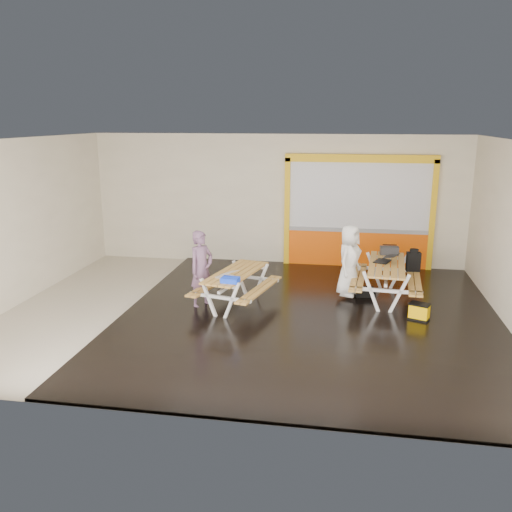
% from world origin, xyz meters
% --- Properties ---
extents(room, '(10.02, 8.02, 3.52)m').
position_xyz_m(room, '(0.00, 0.00, 1.75)').
color(room, '#B9B09D').
rests_on(room, ground).
extents(deck, '(7.50, 7.98, 0.05)m').
position_xyz_m(deck, '(1.25, 0.00, 0.03)').
color(deck, black).
rests_on(deck, room).
extents(kiosk, '(3.88, 0.16, 3.00)m').
position_xyz_m(kiosk, '(2.20, 3.93, 1.44)').
color(kiosk, '#F65907').
rests_on(kiosk, room).
extents(picnic_table_left, '(1.75, 2.22, 0.79)m').
position_xyz_m(picnic_table_left, '(-0.33, 0.33, 0.60)').
color(picnic_table_left, '#BD8A3D').
rests_on(picnic_table_left, deck).
extents(picnic_table_right, '(1.61, 2.25, 0.86)m').
position_xyz_m(picnic_table_right, '(2.81, 1.29, 0.66)').
color(picnic_table_right, '#BD8A3D').
rests_on(picnic_table_right, deck).
extents(person_left, '(0.65, 0.72, 1.66)m').
position_xyz_m(person_left, '(-1.05, 0.24, 0.83)').
color(person_left, '#684965').
rests_on(person_left, deck).
extents(person_right, '(0.76, 0.90, 1.56)m').
position_xyz_m(person_right, '(2.00, 1.28, 0.89)').
color(person_right, white).
rests_on(person_right, deck).
extents(laptop_left, '(0.49, 0.48, 0.16)m').
position_xyz_m(laptop_left, '(-0.43, -0.10, 0.84)').
color(laptop_left, silver).
rests_on(laptop_left, picnic_table_left).
extents(laptop_right, '(0.58, 0.55, 0.20)m').
position_xyz_m(laptop_right, '(2.78, 1.40, 0.92)').
color(laptop_right, black).
rests_on(laptop_right, picnic_table_right).
extents(blue_pouch, '(0.37, 0.28, 0.10)m').
position_xyz_m(blue_pouch, '(-0.29, -0.40, 0.84)').
color(blue_pouch, '#133AEB').
rests_on(blue_pouch, picnic_table_left).
extents(toolbox, '(0.42, 0.23, 0.24)m').
position_xyz_m(toolbox, '(2.90, 2.10, 0.95)').
color(toolbox, black).
rests_on(toolbox, picnic_table_right).
extents(backpack, '(0.32, 0.22, 0.51)m').
position_xyz_m(backpack, '(3.44, 1.95, 0.78)').
color(backpack, black).
rests_on(backpack, picnic_table_right).
extents(dark_case, '(0.49, 0.40, 0.17)m').
position_xyz_m(dark_case, '(2.38, 1.45, 0.13)').
color(dark_case, black).
rests_on(dark_case, deck).
extents(fluke_bag, '(0.45, 0.38, 0.33)m').
position_xyz_m(fluke_bag, '(3.39, 0.14, 0.21)').
color(fluke_bag, black).
rests_on(fluke_bag, deck).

